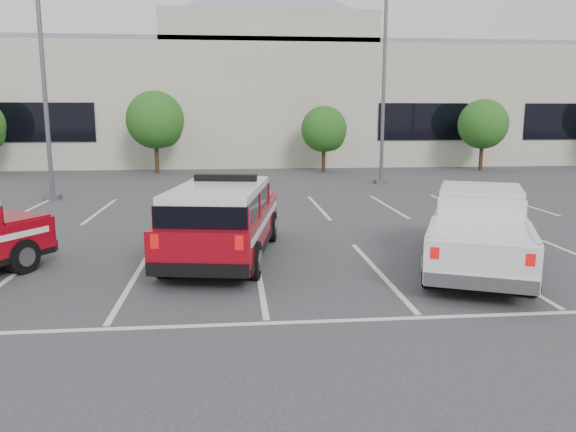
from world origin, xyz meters
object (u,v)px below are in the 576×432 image
at_px(tree_right, 484,126).
at_px(fire_chief_suv, 223,225).
at_px(light_pole_mid, 384,79).
at_px(light_pole_left, 43,71).
at_px(convention_building, 241,98).
at_px(tree_mid_left, 157,122).
at_px(tree_mid_right, 325,131).
at_px(white_pickup, 479,236).

xyz_separation_m(tree_right, fire_chief_suv, (-15.88, -20.41, -1.94)).
relative_size(light_pole_mid, fire_chief_suv, 1.70).
xyz_separation_m(light_pole_mid, fire_chief_suv, (-7.79, -14.37, -4.36)).
height_order(light_pole_left, fire_chief_suv, light_pole_left).
bearing_deg(light_pole_left, convention_building, 67.61).
bearing_deg(light_pole_mid, fire_chief_suv, -118.48).
xyz_separation_m(tree_mid_left, light_pole_left, (-3.09, -10.05, 2.14)).
bearing_deg(convention_building, tree_mid_right, -63.43).
relative_size(tree_mid_left, fire_chief_suv, 0.80).
relative_size(fire_chief_suv, white_pickup, 0.96).
relative_size(tree_mid_right, white_pickup, 0.64).
relative_size(convention_building, light_pole_mid, 5.86).
xyz_separation_m(convention_building, tree_right, (14.91, -9.82, -1.95)).
bearing_deg(tree_mid_left, light_pole_left, -107.10).
xyz_separation_m(convention_building, light_pole_mid, (6.82, -15.86, 0.47)).
bearing_deg(white_pickup, convention_building, 122.38).
relative_size(tree_right, light_pole_mid, 0.43).
xyz_separation_m(convention_building, tree_mid_right, (4.91, -9.82, -2.22)).
xyz_separation_m(tree_mid_left, light_pole_mid, (11.91, -6.05, 2.14)).
xyz_separation_m(light_pole_left, light_pole_mid, (15.00, 4.00, 0.00)).
bearing_deg(light_pole_left, white_pickup, -41.71).
distance_m(light_pole_mid, white_pickup, 16.42).
bearing_deg(tree_mid_left, convention_building, 62.60).
bearing_deg(white_pickup, tree_mid_left, 138.25).
distance_m(tree_mid_left, fire_chief_suv, 20.94).
xyz_separation_m(convention_building, white_pickup, (4.94, -31.56, -3.99)).
distance_m(light_pole_left, light_pole_mid, 15.52).
relative_size(tree_mid_left, tree_mid_right, 1.21).
height_order(convention_building, tree_mid_left, convention_building).
distance_m(tree_mid_left, light_pole_left, 10.73).
xyz_separation_m(tree_mid_left, tree_mid_right, (10.00, -0.00, -0.54)).
height_order(tree_right, light_pole_left, light_pole_left).
xyz_separation_m(tree_mid_left, tree_right, (20.00, -0.00, -0.27)).
relative_size(tree_mid_left, light_pole_left, 0.47).
xyz_separation_m(fire_chief_suv, white_pickup, (5.91, -1.33, -0.10)).
height_order(tree_mid_right, white_pickup, tree_mid_right).
distance_m(convention_building, light_pole_mid, 17.27).
bearing_deg(tree_right, white_pickup, -114.64).
distance_m(tree_mid_right, white_pickup, 21.81).
height_order(light_pole_left, white_pickup, light_pole_left).
xyz_separation_m(convention_building, fire_chief_suv, (-0.97, -30.23, -3.89)).
bearing_deg(fire_chief_suv, white_pickup, -2.88).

